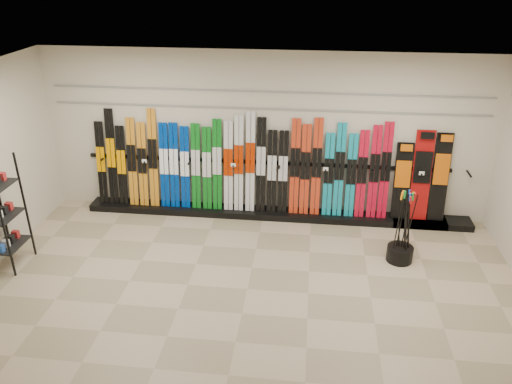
# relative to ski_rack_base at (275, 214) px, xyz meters

# --- Properties ---
(floor) EXTENTS (8.00, 8.00, 0.00)m
(floor) POSITION_rel_ski_rack_base_xyz_m (-0.22, -2.28, -0.06)
(floor) COLOR gray
(floor) RESTS_ON ground
(back_wall) EXTENTS (8.00, 0.00, 8.00)m
(back_wall) POSITION_rel_ski_rack_base_xyz_m (-0.22, 0.22, 1.44)
(back_wall) COLOR beige
(back_wall) RESTS_ON floor
(ceiling) EXTENTS (8.00, 8.00, 0.00)m
(ceiling) POSITION_rel_ski_rack_base_xyz_m (-0.22, -2.28, 2.94)
(ceiling) COLOR silver
(ceiling) RESTS_ON back_wall
(ski_rack_base) EXTENTS (8.00, 0.40, 0.12)m
(ski_rack_base) POSITION_rel_ski_rack_base_xyz_m (0.00, 0.00, 0.00)
(ski_rack_base) COLOR black
(ski_rack_base) RESTS_ON floor
(skis) EXTENTS (5.37, 0.26, 1.83)m
(skis) POSITION_rel_ski_rack_base_xyz_m (-0.67, 0.06, 0.88)
(skis) COLOR black
(skis) RESTS_ON ski_rack_base
(snowboards) EXTENTS (0.93, 0.25, 1.61)m
(snowboards) POSITION_rel_ski_rack_base_xyz_m (2.56, 0.08, 0.82)
(snowboards) COLOR black
(snowboards) RESTS_ON ski_rack_base
(accessory_rack) EXTENTS (0.40, 0.60, 1.77)m
(accessory_rack) POSITION_rel_ski_rack_base_xyz_m (-3.97, -2.04, 0.83)
(accessory_rack) COLOR black
(accessory_rack) RESTS_ON floor
(pole_bin) EXTENTS (0.41, 0.41, 0.25)m
(pole_bin) POSITION_rel_ski_rack_base_xyz_m (2.08, -1.24, 0.07)
(pole_bin) COLOR black
(pole_bin) RESTS_ON floor
(ski_poles) EXTENTS (0.29, 0.32, 1.18)m
(ski_poles) POSITION_rel_ski_rack_base_xyz_m (2.10, -1.24, 0.55)
(ski_poles) COLOR black
(ski_poles) RESTS_ON pole_bin
(slatwall_rail_0) EXTENTS (7.60, 0.02, 0.03)m
(slatwall_rail_0) POSITION_rel_ski_rack_base_xyz_m (-0.22, 0.20, 1.94)
(slatwall_rail_0) COLOR gray
(slatwall_rail_0) RESTS_ON back_wall
(slatwall_rail_1) EXTENTS (7.60, 0.02, 0.03)m
(slatwall_rail_1) POSITION_rel_ski_rack_base_xyz_m (-0.22, 0.20, 2.24)
(slatwall_rail_1) COLOR gray
(slatwall_rail_1) RESTS_ON back_wall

